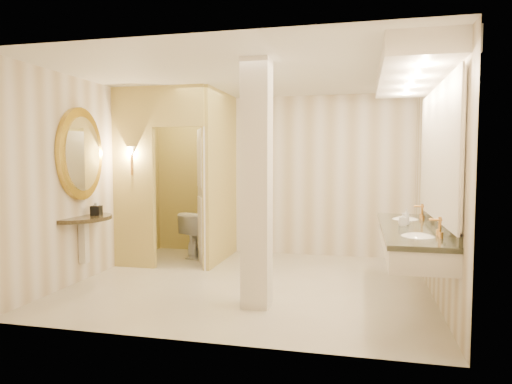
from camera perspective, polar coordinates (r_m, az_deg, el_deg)
floor at (r=6.13m, az=-0.66°, el=-11.32°), size 4.50×4.50×0.00m
ceiling at (r=6.01m, az=-0.68°, el=14.38°), size 4.50×4.50×0.00m
wall_back at (r=7.87m, az=2.80°, el=2.04°), size 4.50×0.02×2.70m
wall_front at (r=4.00m, az=-7.50°, el=0.13°), size 4.50×0.02×2.70m
wall_left at (r=6.81m, az=-19.40°, el=1.52°), size 0.02×4.00×2.70m
wall_right at (r=5.81m, az=21.44°, el=1.08°), size 0.02×4.00×2.70m
toilet_closet at (r=7.17m, az=-7.58°, el=2.11°), size 1.50×1.55×2.70m
wall_sconce at (r=7.01m, az=-15.33°, el=4.79°), size 0.14×0.14×0.42m
vanity at (r=5.37m, az=19.27°, el=3.89°), size 0.75×2.66×2.09m
console_shelf at (r=6.45m, az=-21.06°, el=1.25°), size 0.93×0.93×1.92m
pillar at (r=4.97m, az=0.08°, el=0.91°), size 0.30×0.30×2.70m
tissue_box at (r=6.52m, az=-19.32°, el=-2.20°), size 0.15×0.15×0.13m
toilet at (r=7.76m, az=-6.82°, el=-5.21°), size 0.63×0.84×0.76m
soap_bottle_a at (r=5.40m, az=17.89°, el=-3.29°), size 0.08×0.08×0.15m
soap_bottle_b at (r=5.50m, az=17.75°, el=-3.40°), size 0.10×0.10×0.11m
soap_bottle_c at (r=5.51m, az=18.29°, el=-2.98°), size 0.09×0.09×0.19m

